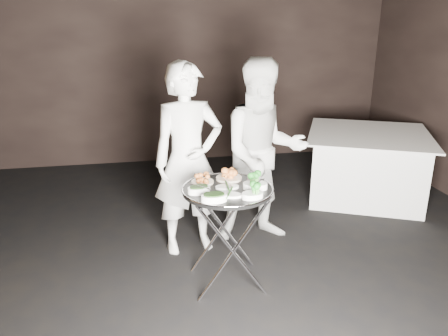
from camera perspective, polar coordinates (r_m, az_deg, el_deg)
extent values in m
cube|color=black|center=(3.70, 1.43, -15.63)|extent=(6.00, 7.00, 0.05)
cube|color=black|center=(6.56, -5.11, 13.89)|extent=(6.00, 0.05, 3.00)
cylinder|color=silver|center=(3.36, 1.18, -10.88)|extent=(0.56, 0.03, 0.82)
cylinder|color=silver|center=(3.36, 1.18, -10.88)|extent=(0.56, 0.03, 0.82)
cylinder|color=silver|center=(3.73, -0.19, -7.65)|extent=(0.56, 0.03, 0.82)
cylinder|color=silver|center=(3.73, -0.19, -7.65)|extent=(0.56, 0.03, 0.82)
cylinder|color=silver|center=(3.35, -3.50, -3.77)|extent=(0.02, 0.47, 0.02)
cylinder|color=silver|center=(3.43, 4.35, -3.19)|extent=(0.02, 0.47, 0.02)
cylinder|color=black|center=(3.37, 0.48, -2.92)|extent=(0.70, 0.70, 0.03)
torus|color=silver|center=(3.36, 0.48, -2.69)|extent=(0.71, 0.71, 0.02)
cylinder|color=beige|center=(3.47, -2.81, -1.84)|extent=(0.18, 0.18, 0.02)
cylinder|color=beige|center=(3.55, 0.65, -1.34)|extent=(0.21, 0.21, 0.02)
cylinder|color=white|center=(3.53, 3.91, -1.29)|extent=(0.11, 0.11, 0.04)
cylinder|color=silver|center=(3.46, -2.96, -1.12)|extent=(0.10, 0.18, 0.01)
cylinder|color=silver|center=(3.55, 0.61, -0.61)|extent=(0.11, 0.18, 0.01)
cylinder|color=silver|center=(3.51, 3.75, -0.86)|extent=(0.02, 0.20, 0.01)
cylinder|color=silver|center=(3.26, -3.15, -2.41)|extent=(0.14, 0.15, 0.01)
cylinder|color=silver|center=(3.34, 4.35, -1.90)|extent=(0.15, 0.14, 0.01)
cylinder|color=silver|center=(3.35, 0.45, -1.79)|extent=(0.04, 0.20, 0.01)
imported|color=silver|center=(3.91, -4.68, 1.01)|extent=(0.70, 0.52, 1.74)
imported|color=silver|center=(4.12, 5.14, 2.00)|extent=(0.86, 0.67, 1.75)
cube|color=white|center=(5.56, 18.04, 0.31)|extent=(1.23, 1.23, 0.77)
cube|color=white|center=(5.45, 18.46, 4.23)|extent=(1.38, 1.38, 0.02)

